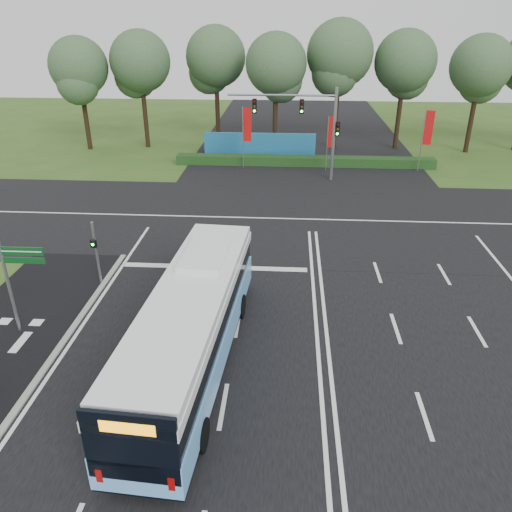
% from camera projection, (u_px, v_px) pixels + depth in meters
% --- Properties ---
extents(ground, '(120.00, 120.00, 0.00)m').
position_uv_depth(ground, '(316.00, 326.00, 20.94)').
color(ground, '#32531B').
rests_on(ground, ground).
extents(road_main, '(20.00, 120.00, 0.04)m').
position_uv_depth(road_main, '(316.00, 326.00, 20.93)').
color(road_main, black).
rests_on(road_main, ground).
extents(road_cross, '(120.00, 14.00, 0.05)m').
position_uv_depth(road_cross, '(308.00, 219.00, 31.69)').
color(road_cross, black).
rests_on(road_cross, ground).
extents(kerb_strip, '(0.25, 18.00, 0.12)m').
position_uv_depth(kerb_strip, '(51.00, 360.00, 18.83)').
color(kerb_strip, gray).
rests_on(kerb_strip, ground).
extents(city_bus, '(3.36, 12.34, 3.50)m').
position_uv_depth(city_bus, '(192.00, 325.00, 17.88)').
color(city_bus, '#6CB6FB').
rests_on(city_bus, ground).
extents(pedestrian_signal, '(0.29, 0.41, 3.21)m').
position_uv_depth(pedestrian_signal, '(96.00, 251.00, 23.46)').
color(pedestrian_signal, gray).
rests_on(pedestrian_signal, ground).
extents(street_sign, '(1.75, 0.13, 4.48)m').
position_uv_depth(street_sign, '(14.00, 272.00, 19.38)').
color(street_sign, gray).
rests_on(street_sign, ground).
extents(banner_flag_left, '(0.75, 0.09, 5.06)m').
position_uv_depth(banner_flag_left, '(246.00, 129.00, 40.83)').
color(banner_flag_left, gray).
rests_on(banner_flag_left, ground).
extents(banner_flag_mid, '(0.65, 0.22, 4.52)m').
position_uv_depth(banner_flag_mid, '(331.00, 136.00, 40.08)').
color(banner_flag_mid, gray).
rests_on(banner_flag_mid, ground).
extents(banner_flag_right, '(0.73, 0.24, 5.06)m').
position_uv_depth(banner_flag_right, '(427.00, 132.00, 39.88)').
color(banner_flag_right, gray).
rests_on(banner_flag_right, ground).
extents(traffic_light_gantry, '(8.41, 0.28, 7.00)m').
position_uv_depth(traffic_light_gantry, '(311.00, 120.00, 37.26)').
color(traffic_light_gantry, gray).
rests_on(traffic_light_gantry, ground).
extents(hedge, '(22.00, 1.20, 0.80)m').
position_uv_depth(hedge, '(304.00, 161.00, 42.73)').
color(hedge, '#153814').
rests_on(hedge, ground).
extents(blue_hoarding, '(10.00, 0.30, 2.20)m').
position_uv_depth(blue_hoarding, '(260.00, 145.00, 44.90)').
color(blue_hoarding, '#1B6495').
rests_on(blue_hoarding, ground).
extents(eucalyptus_row, '(53.20, 9.48, 11.88)m').
position_uv_depth(eucalyptus_row, '(354.00, 60.00, 44.49)').
color(eucalyptus_row, black).
rests_on(eucalyptus_row, ground).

